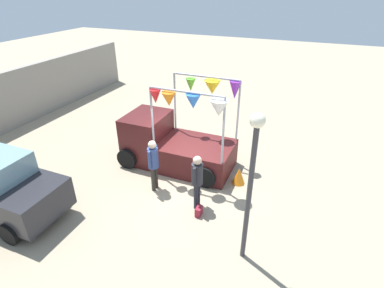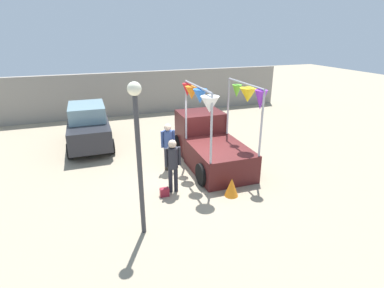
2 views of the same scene
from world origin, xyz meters
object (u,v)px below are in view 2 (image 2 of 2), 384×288
Objects in this scene: folded_kite_bundle_tangerine at (232,187)px; vendor_truck at (209,140)px; handbag at (164,192)px; person_vendor at (168,142)px; street_lamp at (138,140)px; parked_car at (89,126)px; person_customer at (173,161)px.

vendor_truck is at bearing 83.03° from folded_kite_bundle_tangerine.
folded_kite_bundle_tangerine reaches higher than handbag.
vendor_truck is at bearing 6.93° from person_vendor.
parked_car is at bearing 98.87° from street_lamp.
person_vendor reaches higher than folded_kite_bundle_tangerine.
parked_car is at bearing 114.53° from person_customer.
street_lamp is at bearing -163.28° from folded_kite_bundle_tangerine.
parked_car is 2.24× the size of person_customer.
person_customer is at bearing 152.31° from folded_kite_bundle_tangerine.
person_customer is at bearing -100.01° from person_vendor.
vendor_truck is 1.05× the size of parked_car.
person_vendor is 3.01× the size of folded_kite_bundle_tangerine.
vendor_truck is at bearing -38.07° from parked_car.
street_lamp is at bearing -81.13° from parked_car.
handbag is at bearing -139.11° from vendor_truck.
handbag is at bearing -109.26° from person_vendor.
person_customer is 2.03m from folded_kite_bundle_tangerine.
vendor_truck is 3.19m from handbag.
handbag is at bearing 58.52° from street_lamp.
street_lamp reaches higher than parked_car.
parked_car is at bearing 110.59° from handbag.
vendor_truck is at bearing 40.89° from handbag.
person_vendor reaches higher than handbag.
vendor_truck reaches higher than handbag.
person_vendor is at bearing -53.61° from parked_car.
street_lamp is (-3.30, -3.59, 1.65)m from vendor_truck.
person_vendor is 2.15m from handbag.
street_lamp is (-1.31, -1.76, 1.46)m from person_customer.
person_customer is at bearing -137.46° from vendor_truck.
handbag is (-0.64, -1.82, -0.96)m from person_vendor.
person_vendor is at bearing 118.90° from folded_kite_bundle_tangerine.
parked_car reaches higher than handbag.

